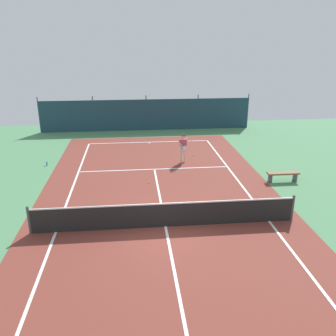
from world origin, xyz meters
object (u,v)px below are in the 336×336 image
Objects in this scene: tennis_player at (183,147)px; tennis_ball_by_sideline at (149,183)px; parked_car at (169,112)px; tennis_net at (165,215)px; courtside_bench at (283,174)px; water_bottle at (47,163)px; tennis_ball_midcourt at (191,141)px; tennis_ball_near_player at (194,155)px.

tennis_player reaches higher than tennis_ball_by_sideline.
tennis_player is 0.39× the size of parked_car.
tennis_net is 6.17× the size of tennis_player.
tennis_net is at bearing 58.35° from tennis_player.
tennis_net reaches higher than courtside_bench.
parked_car is at bearing 106.50° from courtside_bench.
parked_car is at bearing -110.52° from tennis_player.
tennis_ball_by_sideline is 0.28× the size of water_bottle.
water_bottle is (-7.75, 0.26, -0.84)m from tennis_player.
tennis_ball_by_sideline is (-3.34, -7.47, 0.00)m from tennis_ball_midcourt.
parked_car is at bearing 52.42° from water_bottle.
tennis_player is 3.77m from tennis_ball_by_sideline.
tennis_ball_near_player is at bearing 92.03° from parked_car.
tennis_ball_by_sideline is 6.51m from water_bottle.
courtside_bench is 6.67× the size of water_bottle.
courtside_bench is (4.22, -14.25, -0.46)m from parked_car.
tennis_net is 9.77m from water_bottle.
courtside_bench reaches higher than tennis_ball_near_player.
tennis_ball_midcourt is 1.00× the size of tennis_ball_by_sideline.
courtside_bench is at bearing -66.99° from tennis_ball_midcourt.
tennis_net is at bearing 82.54° from parked_car.
tennis_ball_by_sideline is 6.72m from courtside_bench.
tennis_ball_midcourt is (2.95, 11.90, -0.48)m from tennis_net.
tennis_ball_midcourt is at bearing 83.72° from tennis_ball_near_player.
tennis_player is 5.76m from courtside_bench.
tennis_ball_by_sideline is (-2.11, -2.98, -0.93)m from tennis_player.
tennis_ball_near_player and tennis_ball_by_sideline have the same top height.
courtside_bench is at bearing -51.13° from tennis_ball_near_player.
tennis_ball_midcourt is 0.28× the size of water_bottle.
water_bottle reaches higher than tennis_ball_midcourt.
tennis_player is 24.85× the size of tennis_ball_by_sideline.
tennis_ball_by_sideline is at bearing 95.04° from tennis_net.
tennis_ball_midcourt is 9.92m from water_bottle.
tennis_player is at bearing 143.18° from courtside_bench.
tennis_net reaches higher than tennis_ball_midcourt.
tennis_net is at bearing -147.72° from courtside_bench.
tennis_ball_midcourt is at bearing 96.80° from parked_car.
tennis_ball_midcourt is (0.36, 3.29, 0.00)m from tennis_ball_near_player.
tennis_net is 9.00m from tennis_ball_near_player.
tennis_player is (1.72, 7.42, 0.45)m from tennis_net.
courtside_bench is at bearing 105.58° from parked_car.
water_bottle is (-8.12, -10.56, -0.72)m from parked_car.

